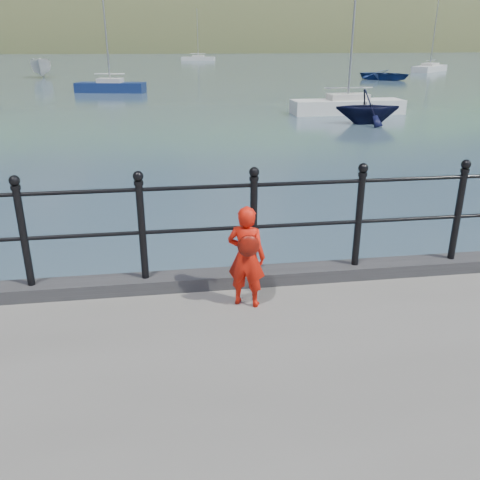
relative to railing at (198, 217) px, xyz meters
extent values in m
plane|color=#2D4251|center=(0.00, 0.15, -1.82)|extent=(600.00, 600.00, 0.00)
cube|color=#28282B|center=(0.00, 0.00, -0.75)|extent=(60.00, 0.30, 0.15)
cylinder|color=black|center=(0.00, 0.00, -0.15)|extent=(18.00, 0.04, 0.04)
cylinder|color=black|center=(0.00, 0.00, 0.32)|extent=(18.00, 0.04, 0.04)
cylinder|color=black|center=(-1.80, 0.00, -0.15)|extent=(0.08, 0.08, 1.05)
sphere|color=black|center=(-1.80, 0.00, 0.47)|extent=(0.11, 0.11, 0.11)
cylinder|color=black|center=(-0.60, 0.00, -0.15)|extent=(0.08, 0.08, 1.05)
sphere|color=black|center=(-0.60, 0.00, 0.47)|extent=(0.11, 0.11, 0.11)
cylinder|color=black|center=(0.60, 0.00, -0.15)|extent=(0.08, 0.08, 1.05)
sphere|color=black|center=(0.60, 0.00, 0.47)|extent=(0.11, 0.11, 0.11)
cylinder|color=black|center=(1.80, 0.00, -0.15)|extent=(0.08, 0.08, 1.05)
sphere|color=black|center=(1.80, 0.00, 0.47)|extent=(0.11, 0.11, 0.11)
cylinder|color=black|center=(3.00, 0.00, -0.15)|extent=(0.08, 0.08, 1.05)
sphere|color=black|center=(3.00, 0.00, 0.47)|extent=(0.11, 0.11, 0.11)
ellipsoid|color=#333A21|center=(20.00, 195.15, -17.22)|extent=(400.00, 100.00, 88.00)
ellipsoid|color=#387026|center=(60.00, 255.15, -29.12)|extent=(600.00, 180.00, 156.00)
cube|color=silver|center=(-35.00, 181.15, 1.18)|extent=(9.00, 6.00, 6.00)
cube|color=#4C4744|center=(-35.00, 181.15, 5.18)|extent=(9.50, 6.50, 2.00)
cube|color=silver|center=(-12.00, 181.15, 1.18)|extent=(9.00, 6.00, 6.00)
cube|color=#4C4744|center=(-12.00, 181.15, 5.18)|extent=(9.50, 6.50, 2.00)
cube|color=silver|center=(18.00, 181.15, 1.18)|extent=(9.00, 6.00, 6.00)
cube|color=#4C4744|center=(18.00, 181.15, 5.18)|extent=(9.50, 6.50, 2.00)
cube|color=silver|center=(45.00, 181.15, 1.18)|extent=(9.00, 6.00, 6.00)
cube|color=#4C4744|center=(45.00, 181.15, 5.18)|extent=(9.50, 6.50, 2.00)
imported|color=red|center=(0.44, -0.48, -0.29)|extent=(0.46, 0.40, 1.07)
ellipsoid|color=red|center=(0.44, -0.61, -0.12)|extent=(0.22, 0.11, 0.23)
imported|color=navy|center=(21.09, 43.58, -1.33)|extent=(5.70, 5.76, 0.98)
imported|color=silver|center=(-12.30, 51.68, -0.84)|extent=(2.56, 5.31, 1.97)
imported|color=black|center=(8.91, 17.41, -1.06)|extent=(3.12, 2.75, 1.54)
cube|color=white|center=(9.22, 20.92, -1.57)|extent=(5.84, 1.70, 0.90)
cube|color=beige|center=(9.22, 20.92, -1.07)|extent=(2.05, 1.16, 0.50)
cylinder|color=#A5A5A8|center=(9.22, 20.92, 2.45)|extent=(0.10, 0.10, 7.15)
cylinder|color=#A5A5A8|center=(9.22, 20.92, -0.52)|extent=(2.62, 0.10, 0.06)
cube|color=navy|center=(-4.02, 34.58, -1.57)|extent=(5.20, 2.61, 0.90)
cube|color=beige|center=(-4.02, 34.58, -1.07)|extent=(1.94, 1.46, 0.50)
cylinder|color=#A5A5A8|center=(-4.02, 34.58, 2.11)|extent=(0.10, 0.10, 6.47)
cylinder|color=#A5A5A8|center=(-4.02, 34.58, -0.52)|extent=(2.20, 0.53, 0.06)
cube|color=white|center=(32.29, 56.21, -1.57)|extent=(6.61, 6.46, 0.90)
cube|color=beige|center=(32.29, 56.21, -1.07)|extent=(2.79, 2.76, 0.50)
cylinder|color=#A5A5A8|center=(32.29, 56.21, 3.55)|extent=(0.10, 0.10, 9.35)
cylinder|color=#A5A5A8|center=(32.29, 56.21, -0.52)|extent=(2.40, 2.31, 0.06)
cube|color=silver|center=(6.70, 95.20, -1.57)|extent=(6.42, 3.20, 0.90)
cube|color=beige|center=(6.70, 95.20, -1.07)|extent=(2.39, 1.75, 0.50)
cylinder|color=#A5A5A8|center=(6.70, 95.20, 2.98)|extent=(0.10, 0.10, 8.21)
cylinder|color=#A5A5A8|center=(6.70, 95.20, -0.52)|extent=(2.71, 0.69, 0.06)
camera|label=1|loc=(-0.31, -5.14, 1.75)|focal=38.00mm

